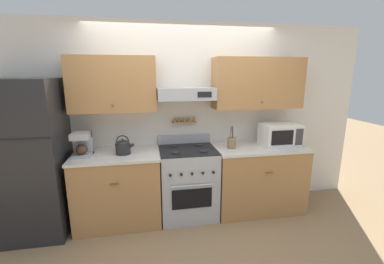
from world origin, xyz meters
name	(u,v)px	position (x,y,z in m)	size (l,w,h in m)	color
ground_plane	(193,228)	(0.00, 0.00, 0.00)	(16.00, 16.00, 0.00)	#937551
wall_back	(187,107)	(0.04, 0.64, 1.43)	(5.20, 0.46, 2.55)	silver
counter_left	(119,188)	(-0.90, 0.34, 0.46)	(1.06, 0.68, 0.92)	#AD7A47
counter_right	(257,177)	(0.99, 0.34, 0.46)	(1.24, 0.68, 0.92)	#AD7A47
stove_range	(188,182)	(0.00, 0.35, 0.47)	(0.73, 0.66, 1.05)	#ADAFB5
refrigerator	(30,159)	(-1.86, 0.30, 0.92)	(0.76, 0.74, 1.84)	#232326
tea_kettle	(123,147)	(-0.81, 0.32, 1.01)	(0.23, 0.18, 0.24)	#232326
coffee_maker	(82,144)	(-1.28, 0.35, 1.06)	(0.21, 0.25, 0.29)	#ADAFB5
microwave	(280,134)	(1.28, 0.34, 1.07)	(0.50, 0.35, 0.30)	white
utensil_crock	(232,142)	(0.58, 0.32, 1.00)	(0.12, 0.12, 0.30)	#8E7051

